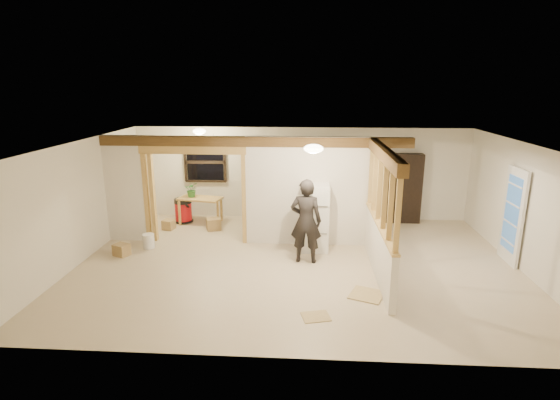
# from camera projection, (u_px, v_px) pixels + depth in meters

# --- Properties ---
(floor) EXTENTS (9.00, 6.50, 0.01)m
(floor) POSITION_uv_depth(u_px,v_px,m) (297.00, 264.00, 9.09)
(floor) COLOR #BDAB8D
(floor) RESTS_ON ground
(ceiling) EXTENTS (9.00, 6.50, 0.01)m
(ceiling) POSITION_uv_depth(u_px,v_px,m) (298.00, 144.00, 8.44)
(ceiling) COLOR white
(wall_back) EXTENTS (9.00, 0.01, 2.50)m
(wall_back) POSITION_uv_depth(u_px,v_px,m) (300.00, 174.00, 11.90)
(wall_back) COLOR silver
(wall_back) RESTS_ON floor
(wall_front) EXTENTS (9.00, 0.01, 2.50)m
(wall_front) POSITION_uv_depth(u_px,v_px,m) (291.00, 274.00, 5.63)
(wall_front) COLOR silver
(wall_front) RESTS_ON floor
(wall_left) EXTENTS (0.01, 6.50, 2.50)m
(wall_left) POSITION_uv_depth(u_px,v_px,m) (80.00, 202.00, 9.04)
(wall_left) COLOR silver
(wall_left) RESTS_ON floor
(wall_right) EXTENTS (0.01, 6.50, 2.50)m
(wall_right) POSITION_uv_depth(u_px,v_px,m) (528.00, 210.00, 8.49)
(wall_right) COLOR silver
(wall_right) RESTS_ON floor
(partition_left_stub) EXTENTS (0.90, 0.12, 2.50)m
(partition_left_stub) POSITION_uv_depth(u_px,v_px,m) (125.00, 189.00, 10.17)
(partition_left_stub) COLOR silver
(partition_left_stub) RESTS_ON floor
(partition_center) EXTENTS (2.80, 0.12, 2.50)m
(partition_center) POSITION_uv_depth(u_px,v_px,m) (307.00, 192.00, 9.91)
(partition_center) COLOR silver
(partition_center) RESTS_ON floor
(doorway_frame) EXTENTS (2.46, 0.14, 2.20)m
(doorway_frame) POSITION_uv_depth(u_px,v_px,m) (195.00, 196.00, 10.11)
(doorway_frame) COLOR tan
(doorway_frame) RESTS_ON floor
(header_beam_back) EXTENTS (7.00, 0.18, 0.22)m
(header_beam_back) POSITION_uv_depth(u_px,v_px,m) (254.00, 142.00, 9.69)
(header_beam_back) COLOR brown
(header_beam_back) RESTS_ON ceiling
(header_beam_right) EXTENTS (0.18, 3.30, 0.22)m
(header_beam_right) POSITION_uv_depth(u_px,v_px,m) (384.00, 154.00, 7.99)
(header_beam_right) COLOR brown
(header_beam_right) RESTS_ON ceiling
(pony_wall) EXTENTS (0.12, 3.20, 1.00)m
(pony_wall) POSITION_uv_depth(u_px,v_px,m) (378.00, 250.00, 8.47)
(pony_wall) COLOR silver
(pony_wall) RESTS_ON floor
(stud_partition) EXTENTS (0.14, 3.20, 1.32)m
(stud_partition) POSITION_uv_depth(u_px,v_px,m) (382.00, 192.00, 8.17)
(stud_partition) COLOR tan
(stud_partition) RESTS_ON pony_wall
(window_back) EXTENTS (1.12, 0.10, 1.10)m
(window_back) POSITION_uv_depth(u_px,v_px,m) (205.00, 162.00, 11.90)
(window_back) COLOR black
(window_back) RESTS_ON wall_back
(french_door) EXTENTS (0.12, 0.86, 2.00)m
(french_door) POSITION_uv_depth(u_px,v_px,m) (513.00, 216.00, 8.94)
(french_door) COLOR white
(french_door) RESTS_ON floor
(ceiling_dome_main) EXTENTS (0.36, 0.36, 0.16)m
(ceiling_dome_main) POSITION_uv_depth(u_px,v_px,m) (314.00, 149.00, 7.95)
(ceiling_dome_main) COLOR #FFEABF
(ceiling_dome_main) RESTS_ON ceiling
(ceiling_dome_util) EXTENTS (0.32, 0.32, 0.14)m
(ceiling_dome_util) POSITION_uv_depth(u_px,v_px,m) (199.00, 131.00, 10.82)
(ceiling_dome_util) COLOR #FFEABF
(ceiling_dome_util) RESTS_ON ceiling
(hanging_bulb) EXTENTS (0.07, 0.07, 0.07)m
(hanging_bulb) POSITION_uv_depth(u_px,v_px,m) (214.00, 148.00, 10.19)
(hanging_bulb) COLOR #FFD88C
(hanging_bulb) RESTS_ON ceiling
(refrigerator) EXTENTS (0.62, 0.60, 1.49)m
(refrigerator) POSITION_uv_depth(u_px,v_px,m) (315.00, 218.00, 9.68)
(refrigerator) COLOR white
(refrigerator) RESTS_ON floor
(woman) EXTENTS (0.69, 0.50, 1.78)m
(woman) POSITION_uv_depth(u_px,v_px,m) (306.00, 221.00, 8.97)
(woman) COLOR #2D2B2A
(woman) RESTS_ON floor
(work_table) EXTENTS (1.21, 0.78, 0.70)m
(work_table) POSITION_uv_depth(u_px,v_px,m) (201.00, 210.00, 11.65)
(work_table) COLOR tan
(work_table) RESTS_ON floor
(potted_plant) EXTENTS (0.40, 0.36, 0.41)m
(potted_plant) POSITION_uv_depth(u_px,v_px,m) (192.00, 190.00, 11.58)
(potted_plant) COLOR #2C6731
(potted_plant) RESTS_ON work_table
(shop_vac) EXTENTS (0.60, 0.60, 0.66)m
(shop_vac) POSITION_uv_depth(u_px,v_px,m) (183.00, 210.00, 11.72)
(shop_vac) COLOR #AE0D13
(shop_vac) RESTS_ON floor
(bookshelf) EXTENTS (0.93, 0.31, 1.86)m
(bookshelf) POSITION_uv_depth(u_px,v_px,m) (403.00, 188.00, 11.60)
(bookshelf) COLOR black
(bookshelf) RESTS_ON floor
(bucket) EXTENTS (0.33, 0.33, 0.33)m
(bucket) POSITION_uv_depth(u_px,v_px,m) (149.00, 241.00, 9.91)
(bucket) COLOR silver
(bucket) RESTS_ON floor
(box_util_a) EXTENTS (0.43, 0.40, 0.30)m
(box_util_a) POSITION_uv_depth(u_px,v_px,m) (214.00, 224.00, 11.16)
(box_util_a) COLOR #9D7E4C
(box_util_a) RESTS_ON floor
(box_util_b) EXTENTS (0.32, 0.32, 0.25)m
(box_util_b) POSITION_uv_depth(u_px,v_px,m) (169.00, 225.00, 11.19)
(box_util_b) COLOR #9D7E4C
(box_util_b) RESTS_ON floor
(box_front) EXTENTS (0.39, 0.36, 0.26)m
(box_front) POSITION_uv_depth(u_px,v_px,m) (122.00, 250.00, 9.49)
(box_front) COLOR #9D7E4C
(box_front) RESTS_ON floor
(floor_panel_near) EXTENTS (0.72, 0.72, 0.02)m
(floor_panel_near) POSITION_uv_depth(u_px,v_px,m) (367.00, 295.00, 7.73)
(floor_panel_near) COLOR tan
(floor_panel_near) RESTS_ON floor
(floor_panel_far) EXTENTS (0.51, 0.45, 0.01)m
(floor_panel_far) POSITION_uv_depth(u_px,v_px,m) (316.00, 317.00, 7.01)
(floor_panel_far) COLOR tan
(floor_panel_far) RESTS_ON floor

